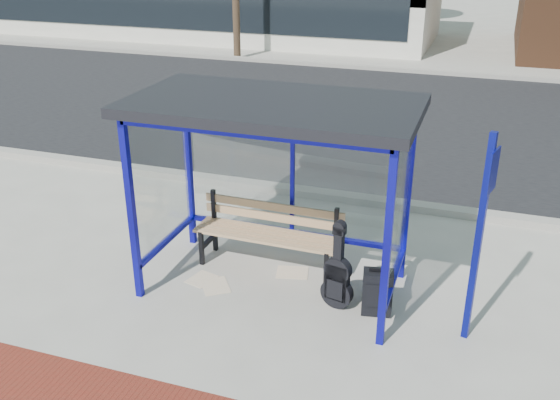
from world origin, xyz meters
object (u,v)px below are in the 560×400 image
(bench, at_px, (269,231))
(guitar_bag, at_px, (337,278))
(suitcase, at_px, (377,292))
(backpack, at_px, (374,295))

(bench, xyz_separation_m, guitar_bag, (1.10, -0.67, -0.13))
(bench, relative_size, guitar_bag, 1.83)
(guitar_bag, height_order, suitcase, guitar_bag)
(bench, bearing_deg, guitar_bag, -30.28)
(bench, distance_m, backpack, 1.65)
(guitar_bag, relative_size, backpack, 3.15)
(bench, bearing_deg, suitcase, -21.36)
(guitar_bag, height_order, backpack, guitar_bag)
(bench, relative_size, backpack, 5.76)
(suitcase, bearing_deg, backpack, 102.54)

